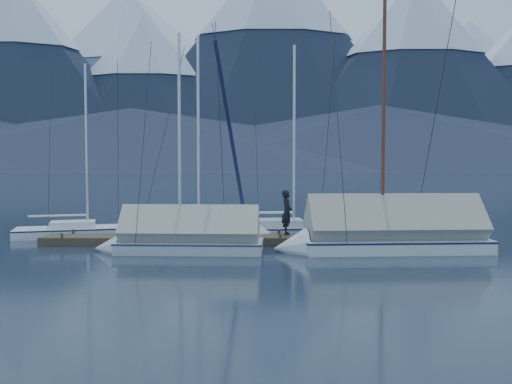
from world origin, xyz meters
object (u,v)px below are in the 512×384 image
(sailboat_covered_far, at_px, (177,240))
(person, at_px, (287,212))
(sailboat_open_mid, at_px, (209,233))
(sailboat_open_right, at_px, (305,232))
(sailboat_covered_near, at_px, (378,237))
(sailboat_open_left, at_px, (98,232))

(sailboat_covered_far, height_order, person, sailboat_covered_far)
(sailboat_open_mid, relative_size, sailboat_open_right, 1.04)
(sailboat_covered_near, bearing_deg, sailboat_covered_far, -178.37)
(sailboat_covered_near, bearing_deg, sailboat_open_left, 159.59)
(sailboat_open_mid, distance_m, sailboat_covered_near, 7.99)
(sailboat_covered_near, height_order, sailboat_covered_far, sailboat_covered_near)
(sailboat_open_left, height_order, sailboat_covered_near, sailboat_covered_near)
(sailboat_open_mid, xyz_separation_m, person, (3.51, -1.62, 1.12))
(person, bearing_deg, sailboat_open_mid, 66.63)
(sailboat_covered_near, distance_m, sailboat_covered_far, 7.77)
(sailboat_open_right, bearing_deg, sailboat_open_left, 179.69)
(sailboat_open_left, bearing_deg, sailboat_open_mid, -5.85)
(sailboat_open_left, distance_m, sailboat_covered_near, 13.02)
(sailboat_open_right, distance_m, sailboat_covered_near, 5.12)
(sailboat_covered_far, bearing_deg, sailboat_covered_near, 1.63)
(person, bearing_deg, sailboat_covered_far, 122.12)
(sailboat_open_mid, bearing_deg, sailboat_open_left, 174.15)
(sailboat_open_right, bearing_deg, sailboat_covered_far, -138.56)
(sailboat_open_mid, relative_size, sailboat_covered_near, 0.95)
(sailboat_open_left, height_order, sailboat_covered_far, sailboat_covered_far)
(person, bearing_deg, sailboat_covered_near, -123.65)
(sailboat_open_left, height_order, sailboat_open_mid, sailboat_open_mid)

